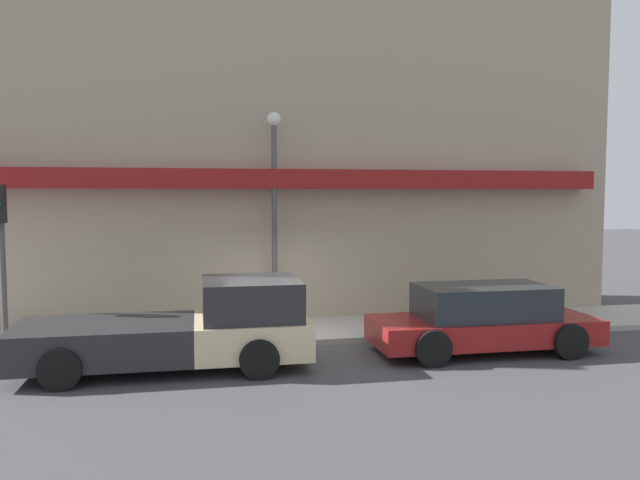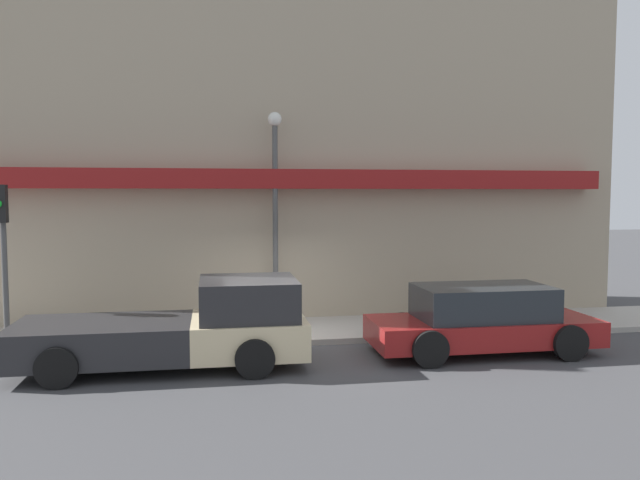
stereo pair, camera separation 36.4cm
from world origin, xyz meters
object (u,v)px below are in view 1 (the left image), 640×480
Objects in this scene: parked_car at (483,319)px; traffic_light at (1,237)px; pickup_truck at (187,329)px; street_lamp at (274,191)px; fire_hydrant at (440,316)px.

traffic_light is at bearing 172.41° from parked_car.
street_lamp is at bearing 58.59° from pickup_truck.
street_lamp is at bearing 142.52° from parked_car.
traffic_light reaches higher than pickup_truck.
street_lamp is at bearing 16.43° from traffic_light.
parked_car reaches higher than fire_hydrant.
parked_car is 6.03m from street_lamp.
pickup_truck is at bearing -22.46° from traffic_light.
pickup_truck is 8.33× the size of fire_hydrant.
pickup_truck is 1.61× the size of traffic_light.
fire_hydrant is at bearing 17.32° from pickup_truck.
fire_hydrant is 10.06m from traffic_light.
traffic_light is (-10.15, 1.58, 1.83)m from parked_car.
fire_hydrant is 0.19× the size of traffic_light.
parked_car is at bearing -8.83° from traffic_light.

